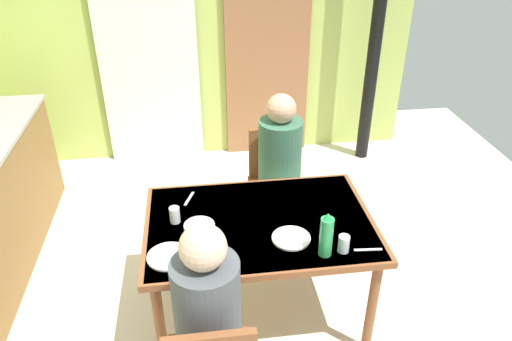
% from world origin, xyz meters
% --- Properties ---
extents(ground_plane, '(6.07, 6.07, 0.00)m').
position_xyz_m(ground_plane, '(0.00, 0.00, 0.00)').
color(ground_plane, silver).
extents(wall_back, '(4.07, 0.10, 2.60)m').
position_xyz_m(wall_back, '(0.00, 2.33, 1.30)').
color(wall_back, '#B1C75F').
rests_on(wall_back, ground_plane).
extents(door_wooden, '(0.80, 0.05, 2.00)m').
position_xyz_m(door_wooden, '(0.64, 2.25, 1.00)').
color(door_wooden, '#935F3D').
rests_on(door_wooden, ground_plane).
extents(stove_pipe_column, '(0.12, 0.12, 2.60)m').
position_xyz_m(stove_pipe_column, '(1.58, 1.98, 1.30)').
color(stove_pipe_column, black).
rests_on(stove_pipe_column, ground_plane).
extents(curtain_panel, '(0.90, 0.03, 2.18)m').
position_xyz_m(curtain_panel, '(-0.47, 2.23, 1.09)').
color(curtain_panel, white).
rests_on(curtain_panel, ground_plane).
extents(dining_table, '(1.31, 0.89, 0.72)m').
position_xyz_m(dining_table, '(0.25, 0.03, 0.65)').
color(dining_table, brown).
rests_on(dining_table, ground_plane).
extents(chair_far_diner, '(0.40, 0.40, 0.87)m').
position_xyz_m(chair_far_diner, '(0.49, 0.83, 0.50)').
color(chair_far_diner, brown).
rests_on(chair_far_diner, ground_plane).
extents(person_near_diner, '(0.30, 0.37, 0.77)m').
position_xyz_m(person_near_diner, '(-0.08, -0.63, 0.78)').
color(person_near_diner, '#4E4B53').
rests_on(person_near_diner, ground_plane).
extents(person_far_diner, '(0.30, 0.37, 0.77)m').
position_xyz_m(person_far_diner, '(0.49, 0.69, 0.78)').
color(person_far_diner, '#395E53').
rests_on(person_far_diner, ground_plane).
extents(water_bottle_green_near, '(0.07, 0.07, 0.26)m').
position_xyz_m(water_bottle_green_near, '(0.55, -0.30, 0.84)').
color(water_bottle_green_near, green).
rests_on(water_bottle_green_near, dining_table).
extents(serving_bowl_center, '(0.17, 0.17, 0.05)m').
position_xyz_m(serving_bowl_center, '(-0.09, -0.03, 0.75)').
color(serving_bowl_center, silver).
rests_on(serving_bowl_center, dining_table).
extents(dinner_plate_near_left, '(0.21, 0.21, 0.01)m').
position_xyz_m(dinner_plate_near_left, '(0.40, -0.15, 0.73)').
color(dinner_plate_near_left, white).
rests_on(dinner_plate_near_left, dining_table).
extents(dinner_plate_near_right, '(0.22, 0.22, 0.01)m').
position_xyz_m(dinner_plate_near_right, '(-0.26, -0.22, 0.73)').
color(dinner_plate_near_right, white).
rests_on(dinner_plate_near_right, dining_table).
extents(drinking_glass_by_near_diner, '(0.06, 0.06, 0.10)m').
position_xyz_m(drinking_glass_by_near_diner, '(0.65, -0.29, 0.77)').
color(drinking_glass_by_near_diner, silver).
rests_on(drinking_glass_by_near_diner, dining_table).
extents(drinking_glass_by_far_diner, '(0.06, 0.06, 0.09)m').
position_xyz_m(drinking_glass_by_far_diner, '(-0.23, 0.09, 0.77)').
color(drinking_glass_by_far_diner, silver).
rests_on(drinking_glass_by_far_diner, dining_table).
extents(cutlery_knife_near, '(0.15, 0.03, 0.00)m').
position_xyz_m(cutlery_knife_near, '(0.78, -0.30, 0.73)').
color(cutlery_knife_near, silver).
rests_on(cutlery_knife_near, dining_table).
extents(cutlery_fork_near, '(0.07, 0.15, 0.00)m').
position_xyz_m(cutlery_fork_near, '(-0.15, 0.31, 0.73)').
color(cutlery_fork_near, silver).
rests_on(cutlery_fork_near, dining_table).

